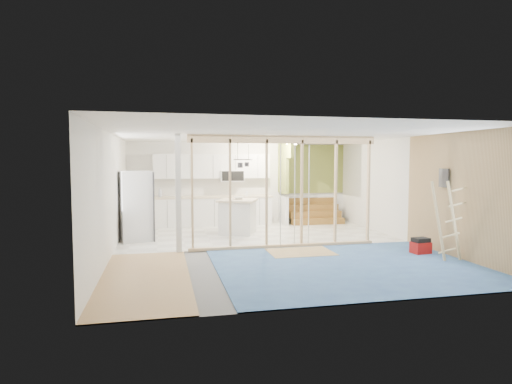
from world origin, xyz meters
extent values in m
cube|color=slate|center=(0.00, 0.00, 0.00)|extent=(7.00, 8.00, 0.01)
cube|color=white|center=(0.00, 0.00, 2.60)|extent=(7.00, 8.00, 0.01)
cube|color=silver|center=(0.00, 4.00, 1.30)|extent=(7.00, 0.01, 2.60)
cube|color=silver|center=(0.00, -4.00, 1.30)|extent=(7.00, 0.01, 2.60)
cube|color=silver|center=(-3.50, 0.00, 1.30)|extent=(0.01, 8.00, 2.60)
cube|color=silver|center=(3.50, 0.00, 1.30)|extent=(0.01, 8.00, 2.60)
cube|color=silver|center=(0.00, 2.00, 0.01)|extent=(7.00, 4.00, 0.02)
cube|color=teal|center=(1.00, -2.00, 0.01)|extent=(5.00, 4.00, 0.02)
cube|color=tan|center=(-2.75, -2.00, 0.01)|extent=(1.50, 4.00, 0.02)
cube|color=tan|center=(0.50, -0.60, 0.02)|extent=(1.40, 1.00, 0.01)
cube|color=#D4AE82|center=(0.30, 0.00, 2.50)|extent=(4.40, 0.09, 0.18)
cube|color=#D4AE82|center=(0.30, 0.00, 0.05)|extent=(4.40, 0.09, 0.06)
cube|color=silver|center=(-2.10, 0.00, 1.30)|extent=(0.12, 0.14, 2.60)
cube|color=#D4AE82|center=(-1.80, 0.00, 1.30)|extent=(0.04, 0.09, 2.40)
cube|color=#D4AE82|center=(-0.96, 0.00, 1.30)|extent=(0.04, 0.09, 2.40)
cube|color=#D4AE82|center=(-0.12, 0.00, 1.30)|extent=(0.04, 0.09, 2.40)
cube|color=#D4AE82|center=(0.72, 0.00, 1.30)|extent=(0.04, 0.09, 2.40)
cube|color=#D4AE82|center=(1.56, 0.00, 1.30)|extent=(0.04, 0.09, 2.40)
cube|color=#D4AE82|center=(2.40, 0.00, 1.30)|extent=(0.04, 0.09, 2.40)
cylinder|color=silver|center=(0.20, -0.03, 1.22)|extent=(0.02, 0.02, 2.35)
cylinder|color=silver|center=(0.90, 0.02, 1.22)|extent=(0.02, 0.02, 2.35)
cylinder|color=silver|center=(0.55, 0.00, 1.22)|extent=(0.02, 0.02, 2.35)
cube|color=white|center=(-0.90, 3.70, 0.44)|extent=(3.60, 0.60, 0.88)
cube|color=beige|center=(-0.90, 3.70, 0.91)|extent=(3.66, 0.64, 0.05)
cube|color=white|center=(-3.20, 2.60, 0.44)|extent=(0.60, 1.60, 0.88)
cube|color=beige|center=(-3.20, 2.60, 0.91)|extent=(0.64, 1.64, 0.05)
cube|color=white|center=(-0.90, 3.82, 1.85)|extent=(3.60, 0.34, 0.75)
cube|color=white|center=(-0.30, 3.78, 1.55)|extent=(0.72, 0.38, 0.36)
cube|color=black|center=(-0.30, 3.59, 1.55)|extent=(0.68, 0.02, 0.30)
cube|color=olive|center=(1.30, 3.55, 1.80)|extent=(0.10, 0.90, 1.60)
cube|color=silver|center=(1.30, 3.55, 0.45)|extent=(0.10, 0.90, 0.90)
cube|color=olive|center=(1.30, 2.85, 2.35)|extent=(0.10, 0.50, 0.50)
cube|color=olive|center=(2.40, 3.97, 1.75)|extent=(2.20, 0.04, 1.60)
cube|color=silver|center=(2.40, 3.97, 0.45)|extent=(2.20, 0.04, 0.90)
cube|color=olive|center=(2.35, 3.20, 0.10)|extent=(1.70, 0.26, 0.20)
cube|color=olive|center=(2.35, 3.46, 0.30)|extent=(1.70, 0.26, 0.20)
cube|color=olive|center=(2.35, 3.72, 0.50)|extent=(1.70, 0.26, 0.20)
cube|color=olive|center=(2.35, 3.98, 0.70)|extent=(1.70, 0.26, 0.20)
torus|color=black|center=(-0.30, 1.90, 2.05)|extent=(0.52, 0.52, 0.02)
cylinder|color=black|center=(-0.45, 1.90, 2.30)|extent=(0.01, 0.01, 0.50)
cylinder|color=black|center=(-0.15, 1.90, 2.30)|extent=(0.01, 0.01, 0.50)
cylinder|color=#38383D|center=(-0.40, 1.80, 1.90)|extent=(0.14, 0.14, 0.14)
cylinder|color=#38383D|center=(-0.18, 2.00, 1.92)|extent=(0.12, 0.12, 0.12)
cube|color=tan|center=(3.48, -2.00, 1.30)|extent=(0.02, 4.00, 2.60)
cube|color=#38383D|center=(3.43, -1.40, 1.65)|extent=(0.04, 0.30, 0.40)
cylinder|color=#FFEABF|center=(1.40, 3.00, 2.54)|extent=(0.32, 0.32, 0.08)
cube|color=silver|center=(-3.10, 1.62, 0.88)|extent=(0.93, 0.91, 1.76)
cube|color=#38383D|center=(-2.73, 1.62, 0.88)|extent=(0.20, 0.69, 1.73)
cube|color=silver|center=(-0.42, 2.09, 0.44)|extent=(1.15, 1.15, 0.89)
cube|color=beige|center=(-0.42, 2.09, 0.93)|extent=(1.28, 1.28, 0.05)
imported|color=silver|center=(-0.37, 2.15, 0.99)|extent=(0.27, 0.27, 0.07)
imported|color=silver|center=(-2.50, 3.71, 1.07)|extent=(0.12, 0.12, 0.29)
imported|color=silver|center=(0.16, 3.71, 1.02)|extent=(0.09, 0.09, 0.17)
cube|color=#9B100E|center=(3.00, -1.28, 0.13)|extent=(0.40, 0.32, 0.26)
cube|color=black|center=(3.00, -1.28, 0.31)|extent=(0.36, 0.28, 0.09)
cube|color=#D9C084|center=(2.88, -2.01, 0.82)|extent=(0.38, 0.04, 1.61)
cube|color=#D9C084|center=(3.24, -2.01, 0.82)|extent=(0.38, 0.04, 1.61)
cube|color=#D9C084|center=(3.11, -2.01, 0.22)|extent=(0.39, 0.04, 0.11)
cube|color=#D9C084|center=(3.17, -2.01, 0.53)|extent=(0.39, 0.04, 0.11)
cube|color=#D9C084|center=(3.24, -2.01, 0.84)|extent=(0.39, 0.04, 0.11)
cube|color=#D9C084|center=(3.30, -2.01, 1.15)|extent=(0.39, 0.04, 0.11)
cube|color=#D9C084|center=(3.36, -2.01, 1.46)|extent=(0.39, 0.04, 0.11)
camera|label=1|loc=(-2.45, -9.41, 2.01)|focal=30.00mm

